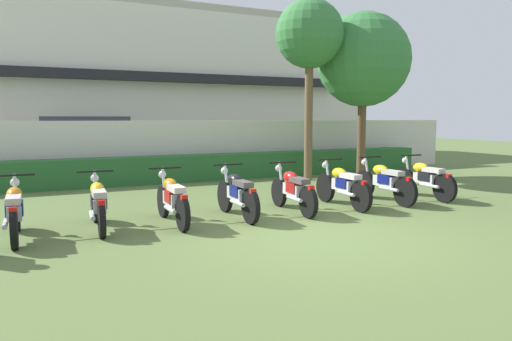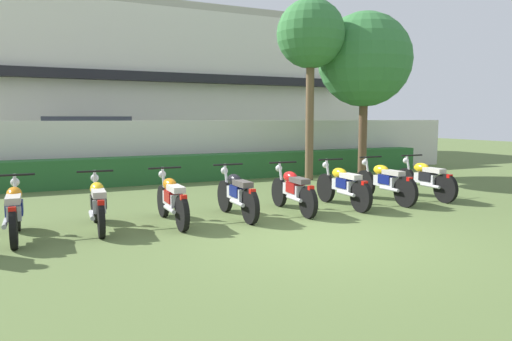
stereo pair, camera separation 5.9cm
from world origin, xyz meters
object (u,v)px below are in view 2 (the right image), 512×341
object	(u,v)px
parked_car	(92,145)
motorcycle_in_row_1	(98,203)
tree_near_inspector	(311,36)
motorcycle_in_row_2	(172,199)
motorcycle_in_row_3	(237,193)
motorcycle_in_row_0	(15,210)
motorcycle_in_row_4	(293,189)
motorcycle_in_row_7	(425,179)
tree_far_side	(365,60)
motorcycle_in_row_6	(385,181)
motorcycle_in_row_5	(343,185)

from	to	relation	value
parked_car	motorcycle_in_row_1	world-z (taller)	parked_car
tree_near_inspector	motorcycle_in_row_1	size ratio (longest dim) A/B	2.94
motorcycle_in_row_2	motorcycle_in_row_3	bearing A→B (deg)	-90.15
motorcycle_in_row_0	motorcycle_in_row_4	distance (m)	4.86
motorcycle_in_row_2	motorcycle_in_row_7	xyz separation A→B (m)	(5.93, 0.05, 0.01)
motorcycle_in_row_3	motorcycle_in_row_7	xyz separation A→B (m)	(4.71, 0.07, 0.01)
motorcycle_in_row_0	motorcycle_in_row_2	bearing A→B (deg)	-89.07
parked_car	motorcycle_in_row_4	world-z (taller)	parked_car
motorcycle_in_row_2	motorcycle_in_row_7	distance (m)	5.93
tree_near_inspector	tree_far_side	xyz separation A→B (m)	(2.00, 0.05, -0.58)
motorcycle_in_row_7	motorcycle_in_row_0	bearing A→B (deg)	92.93
motorcycle_in_row_1	motorcycle_in_row_4	distance (m)	3.64
tree_far_side	motorcycle_in_row_7	bearing A→B (deg)	-108.67
motorcycle_in_row_3	motorcycle_in_row_4	bearing A→B (deg)	-88.85
motorcycle_in_row_2	motorcycle_in_row_6	world-z (taller)	motorcycle_in_row_6
motorcycle_in_row_1	motorcycle_in_row_6	distance (m)	6.00
parked_car	motorcycle_in_row_6	xyz separation A→B (m)	(5.11, -8.53, -0.48)
motorcycle_in_row_1	tree_far_side	bearing A→B (deg)	-61.89
tree_far_side	motorcycle_in_row_1	xyz separation A→B (m)	(-8.50, -3.95, -3.18)
tree_near_inspector	motorcycle_in_row_7	xyz separation A→B (m)	(0.65, -3.96, -3.74)
motorcycle_in_row_0	motorcycle_in_row_4	size ratio (longest dim) A/B	0.96
parked_car	tree_far_side	bearing A→B (deg)	-27.89
motorcycle_in_row_5	motorcycle_in_row_6	xyz separation A→B (m)	(1.16, 0.06, 0.00)
tree_far_side	motorcycle_in_row_2	bearing A→B (deg)	-150.90
parked_car	motorcycle_in_row_3	distance (m)	8.77
tree_near_inspector	motorcycle_in_row_7	distance (m)	5.48
motorcycle_in_row_2	parked_car	bearing A→B (deg)	2.80
tree_far_side	motorcycle_in_row_3	size ratio (longest dim) A/B	2.78
tree_far_side	motorcycle_in_row_3	xyz separation A→B (m)	(-6.06, -4.07, -3.17)
motorcycle_in_row_4	motorcycle_in_row_7	world-z (taller)	motorcycle_in_row_7
motorcycle_in_row_6	motorcycle_in_row_4	bearing A→B (deg)	92.24
motorcycle_in_row_2	tree_far_side	bearing A→B (deg)	-60.33
motorcycle_in_row_6	motorcycle_in_row_2	bearing A→B (deg)	91.19
motorcycle_in_row_0	motorcycle_in_row_1	world-z (taller)	motorcycle_in_row_0
motorcycle_in_row_2	motorcycle_in_row_4	size ratio (longest dim) A/B	0.99
parked_car	motorcycle_in_row_4	bearing A→B (deg)	-69.29
tree_far_side	motorcycle_in_row_1	distance (m)	9.90
parked_car	motorcycle_in_row_3	size ratio (longest dim) A/B	2.51
parked_car	motorcycle_in_row_4	xyz separation A→B (m)	(2.76, -8.61, -0.49)
motorcycle_in_row_2	motorcycle_in_row_3	distance (m)	1.22
motorcycle_in_row_0	motorcycle_in_row_6	size ratio (longest dim) A/B	0.92
parked_car	tree_far_side	xyz separation A→B (m)	(7.62, -4.55, 2.68)
parked_car	motorcycle_in_row_3	xyz separation A→B (m)	(1.56, -8.62, -0.48)
motorcycle_in_row_2	motorcycle_in_row_5	bearing A→B (deg)	-89.22
tree_near_inspector	motorcycle_in_row_6	distance (m)	5.45
tree_near_inspector	motorcycle_in_row_2	bearing A→B (deg)	-142.85
tree_far_side	tree_near_inspector	bearing A→B (deg)	-178.57
parked_car	motorcycle_in_row_1	xyz separation A→B (m)	(-0.88, -8.50, -0.50)
motorcycle_in_row_2	motorcycle_in_row_4	bearing A→B (deg)	-89.52
motorcycle_in_row_7	motorcycle_in_row_5	bearing A→B (deg)	93.38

